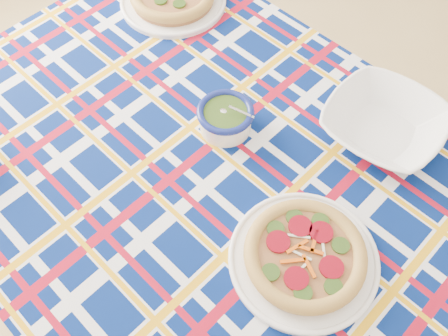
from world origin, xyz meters
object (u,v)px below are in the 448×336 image
Objects in this scene: main_focaccia_plate at (305,255)px; serving_bowl at (384,124)px; dining_table at (242,211)px; pesto_bowl at (225,117)px.

serving_bowl is at bearing 91.47° from main_focaccia_plate.
main_focaccia_plate reaches higher than dining_table.
dining_table is 13.28× the size of pesto_bowl.
main_focaccia_plate is 2.33× the size of pesto_bowl.
dining_table is 0.42m from serving_bowl.
main_focaccia_plate is 0.40m from pesto_bowl.
main_focaccia_plate is (0.20, -0.07, 0.12)m from dining_table.
main_focaccia_plate is at bearing -88.53° from serving_bowl.
pesto_bowl reaches higher than main_focaccia_plate.
serving_bowl is (-0.01, 0.42, 0.00)m from main_focaccia_plate.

